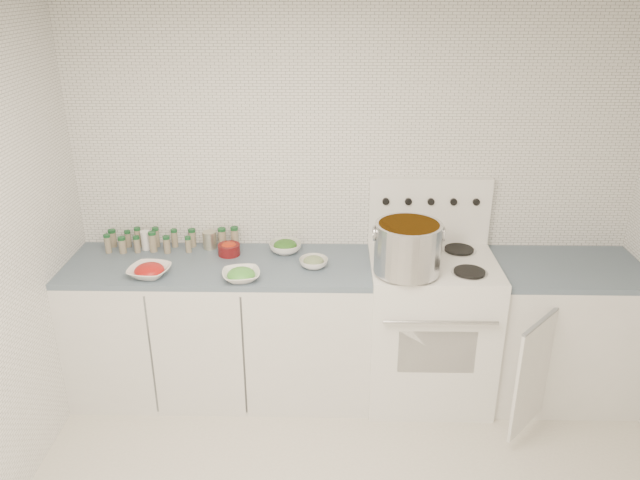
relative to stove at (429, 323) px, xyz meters
The scene contains 13 objects.
room_walls 1.66m from the stove, 112.04° to the right, with size 3.54×3.04×2.52m.
counter_left 1.31m from the stove, behind, with size 1.85×0.62×0.90m.
stove is the anchor object (origin of this frame).
counter_right 0.82m from the stove, ahead, with size 0.89×0.92×0.90m.
stock_pot 0.66m from the stove, 136.03° to the right, with size 0.40×0.38×0.29m.
bowl_tomato 1.74m from the stove, behind, with size 0.27×0.27×0.08m.
bowl_snowpea 1.23m from the stove, 169.22° to the right, with size 0.26×0.26×0.07m.
bowl_broccoli 1.02m from the stove, 168.78° to the left, with size 0.26×0.26×0.08m.
bowl_zucchini 0.84m from the stove, behind, with size 0.18×0.18×0.07m.
bowl_pepper 1.34m from the stove, behind, with size 0.14×0.14×0.08m.
salt_canister 1.87m from the stove, behind, with size 0.06×0.06×0.12m, color white.
tin_can 1.49m from the stove, behind, with size 0.08×0.08×0.11m, color #B1AE96.
spice_cluster 1.76m from the stove, behind, with size 0.84×0.16×0.13m.
Camera 1 is at (-0.14, -2.23, 2.50)m, focal length 35.00 mm.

